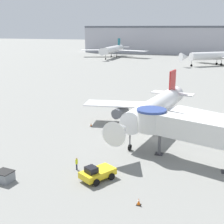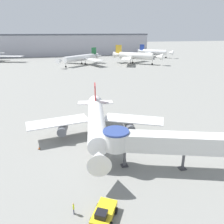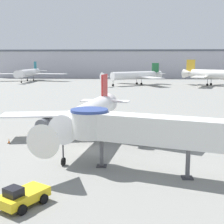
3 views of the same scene
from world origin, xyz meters
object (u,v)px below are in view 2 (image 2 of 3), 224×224
pushback_tug_yellow (104,213)px  background_jet_gold_tail (135,56)px  jet_bridge (158,142)px  background_jet_green_tail (81,58)px  traffic_cone_port_wing (39,148)px  ground_crew_marshaller (74,208)px  main_airplane (96,122)px  background_jet_blue_tail (154,52)px

pushback_tug_yellow → background_jet_gold_tail: background_jet_gold_tail is taller
jet_bridge → background_jet_green_tail: (0.67, 116.38, -0.14)m
pushback_tug_yellow → background_jet_green_tail: size_ratio=0.15×
background_jet_gold_tail → background_jet_green_tail: (-35.68, 2.86, -0.68)m
jet_bridge → traffic_cone_port_wing: jet_bridge is taller
pushback_tug_yellow → background_jet_gold_tail: 130.36m
background_jet_gold_tail → background_jet_green_tail: background_jet_gold_tail is taller
traffic_cone_port_wing → ground_crew_marshaller: bearing=-73.4°
main_airplane → jet_bridge: 14.06m
ground_crew_marshaller → background_jet_blue_tail: size_ratio=0.06×
traffic_cone_port_wing → background_jet_blue_tail: 157.68m
background_jet_blue_tail → background_jet_green_tail: bearing=153.3°
traffic_cone_port_wing → background_jet_blue_tail: (82.55, 134.29, 4.15)m
main_airplane → jet_bridge: size_ratio=1.45×
background_jet_blue_tail → background_jet_green_tail: background_jet_green_tail is taller
pushback_tug_yellow → traffic_cone_port_wing: 20.49m
background_jet_gold_tail → jet_bridge: bearing=-159.3°
pushback_tug_yellow → traffic_cone_port_wing: pushback_tug_yellow is taller
pushback_tug_yellow → background_jet_gold_tail: bearing=99.2°
main_airplane → jet_bridge: (7.59, -11.81, 0.73)m
main_airplane → background_jet_gold_tail: (43.95, 101.71, 1.27)m
jet_bridge → background_jet_blue_tail: bearing=85.0°
main_airplane → background_jet_blue_tail: bearing=70.4°
jet_bridge → traffic_cone_port_wing: (-18.77, 10.55, -4.33)m
main_airplane → ground_crew_marshaller: (-6.09, -18.30, -2.98)m
pushback_tug_yellow → background_jet_blue_tail: (74.11, 152.96, 3.64)m
main_airplane → traffic_cone_port_wing: bearing=-165.0°
ground_crew_marshaller → main_airplane: bearing=-18.6°
background_jet_green_tail → ground_crew_marshaller: bearing=-45.9°
traffic_cone_port_wing → background_jet_blue_tail: size_ratio=0.03×
ground_crew_marshaller → background_jet_blue_tail: bearing=-27.3°
jet_bridge → ground_crew_marshaller: size_ratio=11.97×
main_airplane → background_jet_gold_tail: bearing=75.2°
background_jet_green_tail → background_jet_gold_tail: bearing=46.2°
traffic_cone_port_wing → main_airplane: bearing=6.4°
main_airplane → background_jet_blue_tail: background_jet_blue_tail is taller
jet_bridge → background_jet_green_tail: bearing=108.4°
pushback_tug_yellow → background_jet_gold_tail: size_ratio=0.15×
background_jet_gold_tail → background_jet_blue_tail: bearing=-2.7°
main_airplane → ground_crew_marshaller: size_ratio=17.41×
background_jet_blue_tail → background_jet_gold_tail: (-27.42, -31.32, 0.72)m
ground_crew_marshaller → background_jet_green_tail: 123.75m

